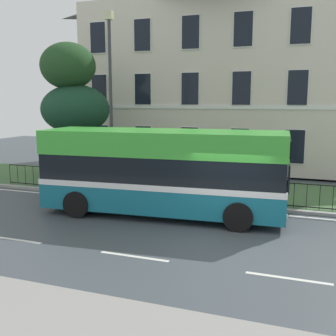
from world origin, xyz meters
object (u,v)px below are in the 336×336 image
at_px(georgian_townhouse, 230,65).
at_px(evergreen_tree, 77,122).
at_px(single_decker_bus, 163,171).
at_px(street_lamp_post, 111,92).

xyz_separation_m(georgian_townhouse, evergreen_tree, (-6.78, -7.23, -3.33)).
bearing_deg(georgian_townhouse, single_decker_bus, -89.63).
bearing_deg(street_lamp_post, single_decker_bus, -37.61).
height_order(georgian_townhouse, evergreen_tree, georgian_townhouse).
xyz_separation_m(single_decker_bus, street_lamp_post, (-3.46, 2.67, 2.90)).
distance_m(georgian_townhouse, street_lamp_post, 10.48).
distance_m(evergreen_tree, single_decker_bus, 8.71).
bearing_deg(single_decker_bus, georgian_townhouse, 86.50).
distance_m(georgian_townhouse, single_decker_bus, 13.29).
distance_m(georgian_townhouse, evergreen_tree, 10.46).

